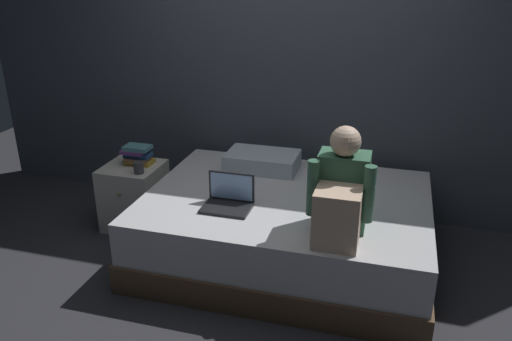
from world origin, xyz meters
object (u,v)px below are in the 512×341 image
nightstand (135,196)px  person_sitting (341,195)px  book_stack (138,155)px  mug (139,168)px  bed (286,227)px  pillow (262,161)px  laptop (229,199)px

nightstand → person_sitting: bearing=-19.2°
person_sitting → book_stack: (-1.69, 0.65, -0.15)m
mug → bed: bearing=-2.1°
person_sitting → nightstand: bearing=160.8°
person_sitting → pillow: (-0.72, 0.89, -0.19)m
laptop → pillow: 0.73m
person_sitting → laptop: 0.79m
person_sitting → book_stack: person_sitting is taller
nightstand → mug: size_ratio=5.81×
mug → nightstand: bearing=137.3°
pillow → book_stack: size_ratio=2.42×
person_sitting → mug: person_sitting is taller
nightstand → laptop: bearing=-24.6°
pillow → nightstand: bearing=-163.9°
person_sitting → laptop: size_ratio=2.05×
book_stack → nightstand: bearing=-118.8°
book_stack → mug: size_ratio=2.57×
bed → laptop: (-0.34, -0.28, 0.31)m
bed → pillow: size_ratio=3.57×
book_stack → mug: 0.20m
laptop → mug: (-0.83, 0.32, 0.01)m
bed → book_stack: (-1.27, 0.22, 0.35)m
laptop → book_stack: bearing=152.0°
person_sitting → pillow: 1.16m
laptop → pillow: (0.04, 0.73, 0.01)m
book_stack → person_sitting: bearing=-21.2°
nightstand → book_stack: (0.03, 0.06, 0.34)m
bed → book_stack: book_stack is taller
nightstand → laptop: size_ratio=1.63×
book_stack → bed: bearing=-9.7°
pillow → book_stack: (-0.97, -0.23, 0.04)m
bed → nightstand: 1.31m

